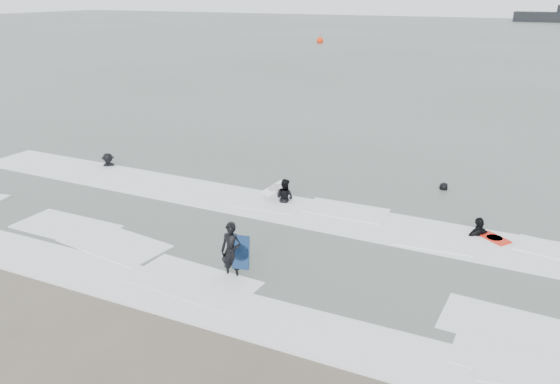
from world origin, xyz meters
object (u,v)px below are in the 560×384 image
at_px(surfer_right_near, 478,236).
at_px(surfer_breaker, 109,168).
at_px(surfer_centre, 232,278).
at_px(surfer_right_far, 443,190).
at_px(buoy, 320,41).
at_px(surfer_wading, 285,203).

bearing_deg(surfer_right_near, surfer_breaker, -44.32).
height_order(surfer_centre, surfer_right_far, surfer_centre).
relative_size(surfer_breaker, surfer_right_near, 0.85).
bearing_deg(buoy, surfer_breaker, -76.44).
xyz_separation_m(surfer_right_near, surfer_right_far, (-1.84, 3.92, 0.00)).
bearing_deg(surfer_breaker, surfer_right_near, -33.63).
height_order(surfer_wading, surfer_right_far, surfer_wading).
relative_size(surfer_centre, surfer_right_near, 0.93).
height_order(surfer_centre, surfer_right_near, surfer_right_near).
relative_size(surfer_breaker, buoy, 0.93).
relative_size(surfer_breaker, surfer_right_far, 1.04).
bearing_deg(surfer_wading, surfer_centre, 112.85).
height_order(surfer_centre, surfer_breaker, surfer_centre).
distance_m(surfer_wading, surfer_right_far, 6.51).
xyz_separation_m(surfer_centre, buoy, (-24.72, 66.59, 0.42)).
xyz_separation_m(surfer_right_near, buoy, (-30.48, 60.72, 0.42)).
xyz_separation_m(surfer_breaker, surfer_right_far, (14.06, 3.67, 0.00)).
distance_m(surfer_right_far, buoy, 63.61).
bearing_deg(surfer_centre, surfer_wading, 93.64).
bearing_deg(surfer_right_far, surfer_right_near, 109.20).
xyz_separation_m(surfer_centre, surfer_breaker, (-10.13, 6.13, 0.00)).
bearing_deg(surfer_centre, surfer_right_far, 60.41).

